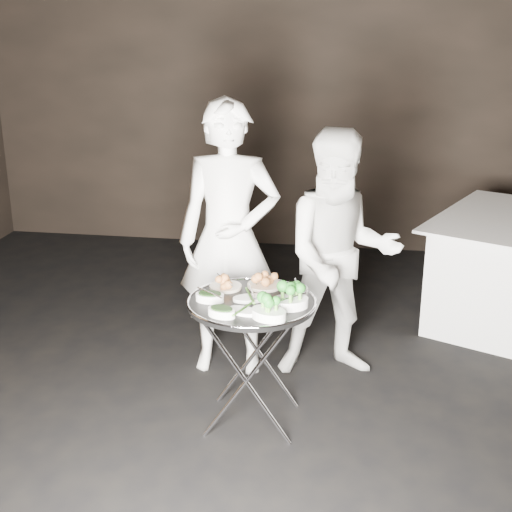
# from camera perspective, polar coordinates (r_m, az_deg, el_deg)

# --- Properties ---
(floor) EXTENTS (6.00, 7.00, 0.05)m
(floor) POSITION_cam_1_polar(r_m,az_deg,el_deg) (4.06, -2.70, -14.66)
(floor) COLOR black
(floor) RESTS_ON ground
(wall_back) EXTENTS (6.00, 0.05, 3.00)m
(wall_back) POSITION_cam_1_polar(r_m,az_deg,el_deg) (6.91, 3.12, 12.91)
(wall_back) COLOR black
(wall_back) RESTS_ON floor
(tray_stand) EXTENTS (0.50, 0.42, 0.73)m
(tray_stand) POSITION_cam_1_polar(r_m,az_deg,el_deg) (3.99, -0.34, -8.07)
(tray_stand) COLOR silver
(tray_stand) RESTS_ON floor
(serving_tray) EXTENTS (0.71, 0.71, 0.04)m
(serving_tray) POSITION_cam_1_polar(r_m,az_deg,el_deg) (3.86, -0.35, -3.75)
(serving_tray) COLOR black
(serving_tray) RESTS_ON tray_stand
(potato_plate_a) EXTENTS (0.18, 0.18, 0.07)m
(potato_plate_a) POSITION_cam_1_polar(r_m,az_deg,el_deg) (4.02, -2.46, -2.19)
(potato_plate_a) COLOR beige
(potato_plate_a) RESTS_ON serving_tray
(potato_plate_b) EXTENTS (0.20, 0.20, 0.07)m
(potato_plate_b) POSITION_cam_1_polar(r_m,az_deg,el_deg) (4.04, 0.69, -2.05)
(potato_plate_b) COLOR beige
(potato_plate_b) RESTS_ON serving_tray
(greens_bowl) EXTENTS (0.12, 0.12, 0.07)m
(greens_bowl) POSITION_cam_1_polar(r_m,az_deg,el_deg) (3.92, 3.32, -2.72)
(greens_bowl) COLOR white
(greens_bowl) RESTS_ON serving_tray
(asparagus_plate_a) EXTENTS (0.21, 0.16, 0.04)m
(asparagus_plate_a) POSITION_cam_1_polar(r_m,az_deg,el_deg) (3.86, -0.49, -3.32)
(asparagus_plate_a) COLOR white
(asparagus_plate_a) RESTS_ON serving_tray
(asparagus_plate_b) EXTENTS (0.20, 0.15, 0.04)m
(asparagus_plate_b) POSITION_cam_1_polar(r_m,az_deg,el_deg) (3.70, -1.01, -4.34)
(asparagus_plate_b) COLOR white
(asparagus_plate_b) RESTS_ON serving_tray
(spinach_bowl_a) EXTENTS (0.16, 0.11, 0.06)m
(spinach_bowl_a) POSITION_cam_1_polar(r_m,az_deg,el_deg) (3.85, -3.71, -3.21)
(spinach_bowl_a) COLOR white
(spinach_bowl_a) RESTS_ON serving_tray
(spinach_bowl_b) EXTENTS (0.18, 0.14, 0.06)m
(spinach_bowl_b) POSITION_cam_1_polar(r_m,az_deg,el_deg) (3.66, -2.77, -4.41)
(spinach_bowl_b) COLOR white
(spinach_bowl_b) RESTS_ON serving_tray
(broccoli_bowl_a) EXTENTS (0.24, 0.21, 0.08)m
(broccoli_bowl_a) POSITION_cam_1_polar(r_m,az_deg,el_deg) (3.76, 2.74, -3.59)
(broccoli_bowl_a) COLOR white
(broccoli_bowl_a) RESTS_ON serving_tray
(broccoli_bowl_b) EXTENTS (0.23, 0.20, 0.08)m
(broccoli_bowl_b) POSITION_cam_1_polar(r_m,az_deg,el_deg) (3.62, 1.03, -4.51)
(broccoli_bowl_b) COLOR white
(broccoli_bowl_b) RESTS_ON serving_tray
(serving_utensils) EXTENTS (0.59, 0.44, 0.01)m
(serving_utensils) POSITION_cam_1_polar(r_m,az_deg,el_deg) (3.89, 0.05, -2.51)
(serving_utensils) COLOR silver
(serving_utensils) RESTS_ON serving_tray
(waiter_left) EXTENTS (0.67, 0.46, 1.75)m
(waiter_left) POSITION_cam_1_polar(r_m,az_deg,el_deg) (4.45, -2.16, 1.32)
(waiter_left) COLOR white
(waiter_left) RESTS_ON floor
(waiter_right) EXTENTS (0.88, 0.76, 1.58)m
(waiter_right) POSITION_cam_1_polar(r_m,az_deg,el_deg) (4.44, 6.76, -0.01)
(waiter_right) COLOR white
(waiter_right) RESTS_ON floor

